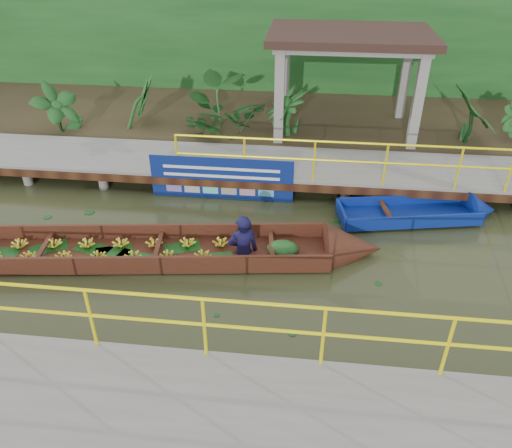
# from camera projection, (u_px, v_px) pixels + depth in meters

# --- Properties ---
(ground) EXTENTS (80.00, 80.00, 0.00)m
(ground) POSITION_uv_depth(u_px,v_px,m) (199.00, 259.00, 10.00)
(ground) COLOR #2E351A
(ground) RESTS_ON ground
(land_strip) EXTENTS (30.00, 8.00, 0.45)m
(land_strip) POSITION_uv_depth(u_px,v_px,m) (247.00, 117.00, 16.18)
(land_strip) COLOR #2E2317
(land_strip) RESTS_ON ground
(far_dock) EXTENTS (16.00, 2.06, 1.66)m
(far_dock) POSITION_uv_depth(u_px,v_px,m) (227.00, 164.00, 12.63)
(far_dock) COLOR slate
(far_dock) RESTS_ON ground
(near_dock) EXTENTS (18.00, 2.40, 1.73)m
(near_dock) POSITION_uv_depth(u_px,v_px,m) (206.00, 443.00, 6.22)
(near_dock) COLOR slate
(near_dock) RESTS_ON ground
(pavilion) EXTENTS (4.40, 3.00, 3.00)m
(pavilion) POSITION_uv_depth(u_px,v_px,m) (350.00, 46.00, 13.50)
(pavilion) COLOR slate
(pavilion) RESTS_ON ground
(foliage_backdrop) EXTENTS (30.00, 0.80, 4.00)m
(foliage_backdrop) POSITION_uv_depth(u_px,v_px,m) (255.00, 43.00, 17.34)
(foliage_backdrop) COLOR #144118
(foliage_backdrop) RESTS_ON ground
(vendor_boat) EXTENTS (11.29, 2.51, 2.19)m
(vendor_boat) POSITION_uv_depth(u_px,v_px,m) (113.00, 249.00, 9.93)
(vendor_boat) COLOR #33180E
(vendor_boat) RESTS_ON ground
(moored_blue_boat) EXTENTS (3.69, 1.60, 0.85)m
(moored_blue_boat) POSITION_uv_depth(u_px,v_px,m) (445.00, 212.00, 11.25)
(moored_blue_boat) COLOR navy
(moored_blue_boat) RESTS_ON ground
(blue_banner) EXTENTS (3.41, 0.04, 1.07)m
(blue_banner) POSITION_uv_depth(u_px,v_px,m) (221.00, 179.00, 11.78)
(blue_banner) COLOR navy
(blue_banner) RESTS_ON ground
(tropical_plants) EXTENTS (14.23, 1.23, 1.54)m
(tropical_plants) POSITION_uv_depth(u_px,v_px,m) (277.00, 113.00, 13.70)
(tropical_plants) COLOR #144118
(tropical_plants) RESTS_ON ground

